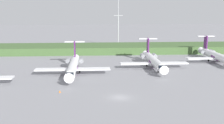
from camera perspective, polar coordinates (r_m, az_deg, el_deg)
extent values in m
plane|color=gray|center=(96.04, -0.08, -1.53)|extent=(500.00, 500.00, 0.00)
cube|color=#426033|center=(133.91, -1.13, 2.68)|extent=(320.00, 20.00, 3.19)
cylinder|color=white|center=(89.99, -7.70, -0.88)|extent=(2.70, 24.00, 2.70)
cone|color=white|center=(76.86, -8.37, -2.92)|extent=(2.70, 3.00, 2.70)
cone|color=white|center=(103.71, -7.18, 0.69)|extent=(2.30, 4.00, 2.29)
cube|color=black|center=(78.59, -8.28, -2.25)|extent=(2.02, 1.80, 0.90)
cylinder|color=#591E66|center=(90.02, -7.70, -0.97)|extent=(2.76, 3.60, 2.76)
cube|color=white|center=(89.76, -11.49, -1.43)|extent=(11.00, 3.20, 0.36)
cube|color=white|center=(88.91, -3.93, -1.35)|extent=(11.00, 3.20, 0.36)
cube|color=#591E66|center=(100.13, -7.33, 2.61)|extent=(0.36, 3.20, 5.20)
cube|color=white|center=(100.12, -7.35, 3.99)|extent=(6.80, 1.80, 0.24)
cylinder|color=gray|center=(99.13, -8.64, 0.30)|extent=(1.50, 3.40, 1.50)
cylinder|color=gray|center=(98.84, -6.04, 0.33)|extent=(1.50, 3.40, 1.50)
cylinder|color=gray|center=(83.07, -8.02, -2.90)|extent=(0.20, 0.20, 0.65)
cylinder|color=black|center=(83.20, -8.01, -3.27)|extent=(0.30, 0.90, 0.90)
cylinder|color=black|center=(92.90, -8.74, -1.80)|extent=(0.35, 0.90, 0.90)
cylinder|color=black|center=(92.64, -6.39, -1.78)|extent=(0.35, 0.90, 0.90)
cylinder|color=white|center=(99.49, 8.19, 0.23)|extent=(2.70, 24.00, 2.70)
cone|color=white|center=(86.58, 10.01, -1.41)|extent=(2.70, 3.00, 2.70)
cone|color=white|center=(113.01, 6.75, 1.53)|extent=(2.29, 4.00, 2.29)
cube|color=black|center=(88.29, 9.74, -0.85)|extent=(2.03, 1.80, 0.90)
cylinder|color=#591E66|center=(99.51, 8.19, 0.14)|extent=(2.76, 3.60, 2.76)
cube|color=white|center=(97.59, 4.91, -0.27)|extent=(11.00, 3.20, 0.36)
cube|color=white|center=(100.03, 11.61, -0.18)|extent=(11.00, 3.20, 0.36)
cube|color=#591E66|center=(109.53, 7.07, 3.32)|extent=(0.36, 3.20, 5.20)
cube|color=white|center=(109.53, 7.07, 4.58)|extent=(6.80, 1.80, 0.24)
cylinder|color=gray|center=(107.93, 6.03, 1.22)|extent=(1.50, 3.40, 1.50)
cylinder|color=gray|center=(108.78, 8.37, 1.24)|extent=(1.50, 3.40, 1.50)
cylinder|color=gray|center=(92.65, 9.11, -1.50)|extent=(0.20, 0.20, 0.65)
cylinder|color=black|center=(92.77, 9.10, -1.83)|extent=(0.30, 0.90, 0.90)
cylinder|color=black|center=(101.81, 6.84, -0.64)|extent=(0.35, 0.90, 0.90)
cylinder|color=black|center=(102.57, 8.93, -0.61)|extent=(0.35, 0.90, 0.90)
cylinder|color=white|center=(114.96, 19.84, 1.12)|extent=(2.70, 24.00, 2.70)
cone|color=white|center=(127.75, 17.36, 2.18)|extent=(2.30, 4.00, 2.29)
cylinder|color=#591E66|center=(114.98, 19.83, 1.04)|extent=(2.76, 3.60, 2.76)
cube|color=white|center=(111.91, 17.25, 0.71)|extent=(11.00, 3.20, 0.36)
cube|color=#591E66|center=(124.47, 17.96, 3.77)|extent=(0.36, 3.20, 5.20)
cube|color=white|center=(124.50, 17.97, 4.88)|extent=(6.80, 1.80, 0.24)
cylinder|color=gray|center=(122.48, 17.18, 1.93)|extent=(1.50, 3.40, 1.50)
cylinder|color=gray|center=(124.16, 19.13, 1.93)|extent=(1.50, 3.40, 1.50)
cylinder|color=black|center=(116.73, 18.46, 0.35)|extent=(0.35, 0.90, 0.90)
cylinder|color=black|center=(118.21, 20.16, 0.36)|extent=(0.35, 0.90, 0.90)
cylinder|color=#B2B2B7|center=(144.68, 1.23, 5.83)|extent=(0.50, 0.50, 15.93)
cylinder|color=#B2B2B7|center=(144.14, 1.25, 10.69)|extent=(0.28, 0.28, 8.58)
cube|color=#B2B2B7|center=(144.20, 1.25, 9.14)|extent=(4.40, 0.20, 0.20)
cone|color=orange|center=(71.95, -10.25, -5.72)|extent=(0.44, 0.44, 0.55)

